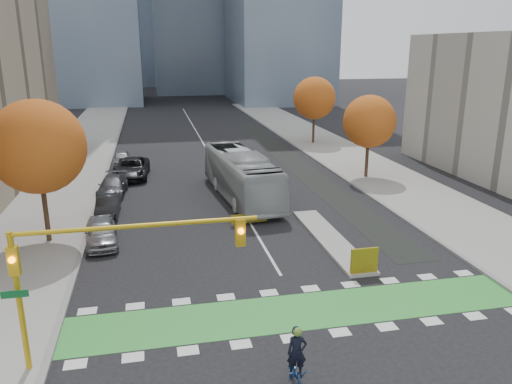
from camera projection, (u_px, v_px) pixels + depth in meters
name	position (u px, v px, depth m)	size (l,w,h in m)	color
ground	(313.00, 330.00, 19.94)	(300.00, 300.00, 0.00)	black
sidewalk_west	(48.00, 202.00, 36.02)	(7.00, 120.00, 0.15)	gray
sidewalk_east	(393.00, 182.00, 41.38)	(7.00, 120.00, 0.15)	gray
curb_west	(98.00, 199.00, 36.71)	(0.30, 120.00, 0.16)	gray
curb_east	(353.00, 184.00, 40.68)	(0.30, 120.00, 0.16)	gray
bike_crossing	(302.00, 311.00, 21.34)	(20.00, 3.00, 0.01)	green
centre_line	(204.00, 145.00, 57.50)	(0.15, 70.00, 0.01)	silver
bike_lane_paint	(290.00, 160.00, 49.59)	(2.50, 50.00, 0.01)	black
median_island	(330.00, 239.00, 29.16)	(1.60, 10.00, 0.16)	gray
hazard_board	(364.00, 261.00, 24.45)	(1.40, 0.12, 1.30)	yellow
tree_west	(38.00, 147.00, 27.25)	(5.20, 5.20, 8.22)	#332114
tree_east_near	(369.00, 122.00, 41.61)	(4.40, 4.40, 7.08)	#332114
tree_east_far	(314.00, 98.00, 56.63)	(4.80, 4.80, 7.65)	#332114
traffic_signal_west	(96.00, 259.00, 16.75)	(8.53, 0.56, 5.20)	#BF9914
cyclist	(296.00, 369.00, 16.27)	(0.88, 2.05, 2.30)	navy
bus	(241.00, 175.00, 36.92)	(2.92, 12.49, 3.48)	#ADB2B5
parked_car_a	(101.00, 232.00, 28.42)	(1.74, 4.33, 1.47)	#929397
parked_car_b	(108.00, 206.00, 33.30)	(1.41, 4.04, 1.33)	black
parked_car_c	(113.00, 186.00, 37.98)	(1.94, 4.78, 1.39)	#444448
parked_car_d	(132.00, 168.00, 42.90)	(2.72, 5.90, 1.64)	black
parked_car_e	(122.00, 158.00, 47.42)	(1.60, 3.97, 1.35)	#97979C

